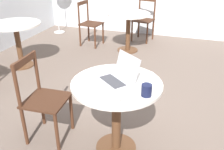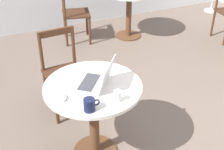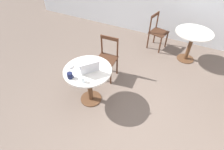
{
  "view_description": "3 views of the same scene",
  "coord_description": "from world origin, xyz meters",
  "px_view_note": "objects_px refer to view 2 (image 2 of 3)",
  "views": [
    {
      "loc": [
        -2.66,
        -0.39,
        1.81
      ],
      "look_at": [
        -0.38,
        0.37,
        0.62
      ],
      "focal_mm": 40.0,
      "sensor_mm": 36.0,
      "label": 1
    },
    {
      "loc": [
        -1.5,
        -1.83,
        2.21
      ],
      "look_at": [
        -0.56,
        0.31,
        0.73
      ],
      "focal_mm": 50.0,
      "sensor_mm": 36.0,
      "label": 2
    },
    {
      "loc": [
        0.59,
        -1.63,
        2.67
      ],
      "look_at": [
        -0.4,
        0.33,
        0.68
      ],
      "focal_mm": 28.0,
      "sensor_mm": 36.0,
      "label": 3
    }
  ],
  "objects_px": {
    "cafe_table_far": "(129,1)",
    "chair_far_left": "(73,14)",
    "chair_near_back": "(64,73)",
    "laptop": "(97,80)",
    "mug": "(90,105)",
    "drinking_glass": "(118,96)",
    "cafe_table_near": "(93,102)",
    "mouse": "(63,97)"
  },
  "relations": [
    {
      "from": "drinking_glass",
      "to": "mouse",
      "type": "bearing_deg",
      "value": 151.88
    },
    {
      "from": "cafe_table_far",
      "to": "mug",
      "type": "height_order",
      "value": "mug"
    },
    {
      "from": "mouse",
      "to": "chair_near_back",
      "type": "bearing_deg",
      "value": 74.91
    },
    {
      "from": "chair_near_back",
      "to": "drinking_glass",
      "type": "xyz_separation_m",
      "value": [
        0.15,
        -1.05,
        0.35
      ]
    },
    {
      "from": "cafe_table_far",
      "to": "mug",
      "type": "relative_size",
      "value": 6.5
    },
    {
      "from": "cafe_table_near",
      "to": "cafe_table_far",
      "type": "relative_size",
      "value": 1.0
    },
    {
      "from": "cafe_table_far",
      "to": "chair_near_back",
      "type": "relative_size",
      "value": 0.91
    },
    {
      "from": "mug",
      "to": "laptop",
      "type": "bearing_deg",
      "value": 59.96
    },
    {
      "from": "mug",
      "to": "chair_far_left",
      "type": "bearing_deg",
      "value": 75.17
    },
    {
      "from": "cafe_table_near",
      "to": "drinking_glass",
      "type": "xyz_separation_m",
      "value": [
        0.1,
        -0.28,
        0.22
      ]
    },
    {
      "from": "mug",
      "to": "drinking_glass",
      "type": "distance_m",
      "value": 0.23
    },
    {
      "from": "laptop",
      "to": "cafe_table_near",
      "type": "bearing_deg",
      "value": 167.15
    },
    {
      "from": "cafe_table_far",
      "to": "laptop",
      "type": "distance_m",
      "value": 2.62
    },
    {
      "from": "cafe_table_far",
      "to": "chair_far_left",
      "type": "xyz_separation_m",
      "value": [
        -0.86,
        0.19,
        -0.13
      ]
    },
    {
      "from": "chair_near_back",
      "to": "laptop",
      "type": "height_order",
      "value": "laptop"
    },
    {
      "from": "chair_far_left",
      "to": "mug",
      "type": "bearing_deg",
      "value": -104.83
    },
    {
      "from": "cafe_table_far",
      "to": "chair_near_back",
      "type": "distance_m",
      "value": 2.05
    },
    {
      "from": "cafe_table_near",
      "to": "mouse",
      "type": "xyz_separation_m",
      "value": [
        -0.28,
        -0.08,
        0.19
      ]
    },
    {
      "from": "cafe_table_far",
      "to": "chair_near_back",
      "type": "height_order",
      "value": "chair_near_back"
    },
    {
      "from": "cafe_table_near",
      "to": "mug",
      "type": "relative_size",
      "value": 6.5
    },
    {
      "from": "cafe_table_near",
      "to": "mug",
      "type": "bearing_deg",
      "value": -114.4
    },
    {
      "from": "cafe_table_near",
      "to": "chair_near_back",
      "type": "bearing_deg",
      "value": 93.52
    },
    {
      "from": "chair_far_left",
      "to": "laptop",
      "type": "bearing_deg",
      "value": -102.8
    },
    {
      "from": "chair_near_back",
      "to": "laptop",
      "type": "relative_size",
      "value": 2.17
    },
    {
      "from": "cafe_table_far",
      "to": "mouse",
      "type": "bearing_deg",
      "value": -127.01
    },
    {
      "from": "cafe_table_far",
      "to": "chair_near_back",
      "type": "bearing_deg",
      "value": -136.24
    },
    {
      "from": "cafe_table_near",
      "to": "laptop",
      "type": "distance_m",
      "value": 0.22
    },
    {
      "from": "chair_far_left",
      "to": "mug",
      "type": "distance_m",
      "value": 2.8
    },
    {
      "from": "cafe_table_far",
      "to": "chair_near_back",
      "type": "xyz_separation_m",
      "value": [
        -1.48,
        -1.42,
        -0.13
      ]
    },
    {
      "from": "mug",
      "to": "drinking_glass",
      "type": "bearing_deg",
      "value": 4.24
    },
    {
      "from": "chair_near_back",
      "to": "laptop",
      "type": "xyz_separation_m",
      "value": [
        0.08,
        -0.78,
        0.35
      ]
    },
    {
      "from": "cafe_table_near",
      "to": "laptop",
      "type": "relative_size",
      "value": 1.98
    },
    {
      "from": "laptop",
      "to": "drinking_glass",
      "type": "xyz_separation_m",
      "value": [
        0.07,
        -0.27,
        -0.0
      ]
    },
    {
      "from": "mug",
      "to": "cafe_table_far",
      "type": "bearing_deg",
      "value": 57.79
    },
    {
      "from": "mouse",
      "to": "mug",
      "type": "distance_m",
      "value": 0.26
    },
    {
      "from": "cafe_table_far",
      "to": "mouse",
      "type": "distance_m",
      "value": 2.85
    },
    {
      "from": "chair_near_back",
      "to": "laptop",
      "type": "bearing_deg",
      "value": -84.14
    },
    {
      "from": "chair_far_left",
      "to": "mouse",
      "type": "height_order",
      "value": "chair_far_left"
    },
    {
      "from": "mouse",
      "to": "mug",
      "type": "height_order",
      "value": "mug"
    },
    {
      "from": "mouse",
      "to": "mug",
      "type": "relative_size",
      "value": 0.79
    },
    {
      "from": "chair_far_left",
      "to": "laptop",
      "type": "xyz_separation_m",
      "value": [
        -0.54,
        -2.39,
        0.35
      ]
    },
    {
      "from": "cafe_table_near",
      "to": "mug",
      "type": "distance_m",
      "value": 0.39
    }
  ]
}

